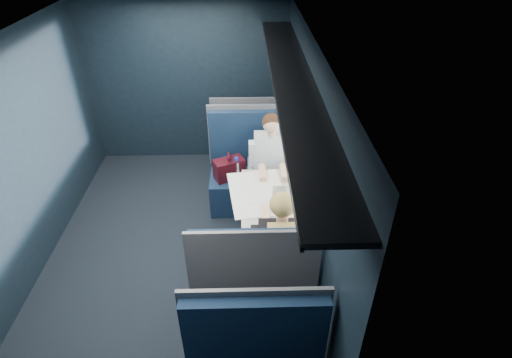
{
  "coord_description": "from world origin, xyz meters",
  "views": [
    {
      "loc": [
        0.81,
        -3.32,
        3.22
      ],
      "look_at": [
        0.9,
        0.0,
        0.95
      ],
      "focal_mm": 28.0,
      "sensor_mm": 36.0,
      "label": 1
    }
  ],
  "objects_px": {
    "seat_row_front": "(249,140)",
    "woman": "(280,244)",
    "man": "(271,162)",
    "seat_bay_far": "(253,282)",
    "bottle_small": "(289,169)",
    "table": "(269,201)",
    "cup": "(293,174)",
    "laptop": "(291,191)",
    "seat_bay_near": "(249,175)"
  },
  "relations": [
    {
      "from": "seat_bay_far",
      "to": "bottle_small",
      "type": "distance_m",
      "value": 1.37
    },
    {
      "from": "table",
      "to": "cup",
      "type": "height_order",
      "value": "cup"
    },
    {
      "from": "table",
      "to": "laptop",
      "type": "bearing_deg",
      "value": -7.48
    },
    {
      "from": "seat_row_front",
      "to": "laptop",
      "type": "distance_m",
      "value": 1.91
    },
    {
      "from": "bottle_small",
      "to": "laptop",
      "type": "bearing_deg",
      "value": -93.16
    },
    {
      "from": "seat_row_front",
      "to": "bottle_small",
      "type": "distance_m",
      "value": 1.56
    },
    {
      "from": "seat_bay_near",
      "to": "seat_row_front",
      "type": "bearing_deg",
      "value": 89.13
    },
    {
      "from": "seat_bay_near",
      "to": "seat_row_front",
      "type": "distance_m",
      "value": 0.93
    },
    {
      "from": "bottle_small",
      "to": "cup",
      "type": "distance_m",
      "value": 0.07
    },
    {
      "from": "cup",
      "to": "man",
      "type": "bearing_deg",
      "value": 120.97
    },
    {
      "from": "seat_row_front",
      "to": "laptop",
      "type": "relative_size",
      "value": 3.14
    },
    {
      "from": "laptop",
      "to": "bottle_small",
      "type": "bearing_deg",
      "value": 86.84
    },
    {
      "from": "table",
      "to": "seat_bay_far",
      "type": "distance_m",
      "value": 0.93
    },
    {
      "from": "man",
      "to": "cup",
      "type": "bearing_deg",
      "value": -59.03
    },
    {
      "from": "cup",
      "to": "table",
      "type": "bearing_deg",
      "value": -130.98
    },
    {
      "from": "table",
      "to": "cup",
      "type": "relative_size",
      "value": 12.01
    },
    {
      "from": "man",
      "to": "laptop",
      "type": "relative_size",
      "value": 3.57
    },
    {
      "from": "table",
      "to": "laptop",
      "type": "xyz_separation_m",
      "value": [
        0.22,
        -0.03,
        0.15
      ]
    },
    {
      "from": "seat_bay_near",
      "to": "cup",
      "type": "relative_size",
      "value": 15.13
    },
    {
      "from": "man",
      "to": "seat_bay_far",
      "type": "bearing_deg",
      "value": -99.03
    },
    {
      "from": "seat_bay_near",
      "to": "woman",
      "type": "relative_size",
      "value": 0.95
    },
    {
      "from": "seat_row_front",
      "to": "bottle_small",
      "type": "relative_size",
      "value": 5.44
    },
    {
      "from": "bottle_small",
      "to": "seat_bay_far",
      "type": "bearing_deg",
      "value": -109.1
    },
    {
      "from": "seat_bay_far",
      "to": "bottle_small",
      "type": "xyz_separation_m",
      "value": [
        0.43,
        1.24,
        0.42
      ]
    },
    {
      "from": "table",
      "to": "man",
      "type": "bearing_deg",
      "value": 84.48
    },
    {
      "from": "bottle_small",
      "to": "woman",
      "type": "bearing_deg",
      "value": -99.45
    },
    {
      "from": "seat_bay_far",
      "to": "cup",
      "type": "xyz_separation_m",
      "value": [
        0.47,
        1.21,
        0.37
      ]
    },
    {
      "from": "seat_bay_near",
      "to": "laptop",
      "type": "distance_m",
      "value": 1.06
    },
    {
      "from": "table",
      "to": "cup",
      "type": "bearing_deg",
      "value": 49.02
    },
    {
      "from": "table",
      "to": "bottle_small",
      "type": "xyz_separation_m",
      "value": [
        0.25,
        0.36,
        0.17
      ]
    },
    {
      "from": "seat_bay_near",
      "to": "man",
      "type": "relative_size",
      "value": 0.95
    },
    {
      "from": "seat_bay_far",
      "to": "cup",
      "type": "relative_size",
      "value": 15.13
    },
    {
      "from": "bottle_small",
      "to": "cup",
      "type": "bearing_deg",
      "value": -34.63
    },
    {
      "from": "seat_bay_far",
      "to": "cup",
      "type": "height_order",
      "value": "seat_bay_far"
    },
    {
      "from": "table",
      "to": "bottle_small",
      "type": "distance_m",
      "value": 0.47
    },
    {
      "from": "woman",
      "to": "cup",
      "type": "bearing_deg",
      "value": 78.02
    },
    {
      "from": "bottle_small",
      "to": "table",
      "type": "bearing_deg",
      "value": -124.22
    },
    {
      "from": "bottle_small",
      "to": "seat_bay_near",
      "type": "bearing_deg",
      "value": 131.02
    },
    {
      "from": "table",
      "to": "seat_bay_near",
      "type": "relative_size",
      "value": 0.79
    },
    {
      "from": "seat_bay_near",
      "to": "laptop",
      "type": "relative_size",
      "value": 3.41
    },
    {
      "from": "bottle_small",
      "to": "cup",
      "type": "height_order",
      "value": "bottle_small"
    },
    {
      "from": "laptop",
      "to": "cup",
      "type": "xyz_separation_m",
      "value": [
        0.06,
        0.36,
        -0.03
      ]
    },
    {
      "from": "seat_row_front",
      "to": "woman",
      "type": "height_order",
      "value": "woman"
    },
    {
      "from": "seat_bay_far",
      "to": "laptop",
      "type": "relative_size",
      "value": 3.41
    },
    {
      "from": "seat_bay_near",
      "to": "seat_bay_far",
      "type": "relative_size",
      "value": 1.0
    },
    {
      "from": "laptop",
      "to": "cup",
      "type": "distance_m",
      "value": 0.37
    },
    {
      "from": "woman",
      "to": "laptop",
      "type": "height_order",
      "value": "woman"
    },
    {
      "from": "man",
      "to": "seat_row_front",
      "type": "bearing_deg",
      "value": 102.83
    },
    {
      "from": "seat_row_front",
      "to": "cup",
      "type": "xyz_separation_m",
      "value": [
        0.47,
        -1.46,
        0.37
      ]
    },
    {
      "from": "man",
      "to": "cup",
      "type": "distance_m",
      "value": 0.43
    }
  ]
}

